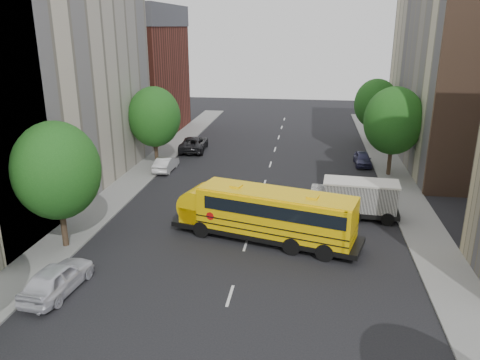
% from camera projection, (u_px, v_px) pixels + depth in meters
% --- Properties ---
extents(ground, '(120.00, 120.00, 0.00)m').
position_uv_depth(ground, '(250.00, 231.00, 31.28)').
color(ground, black).
rests_on(ground, ground).
extents(sidewalk_left, '(3.00, 80.00, 0.12)m').
position_uv_depth(sidewalk_left, '(116.00, 196.00, 37.56)').
color(sidewalk_left, slate).
rests_on(sidewalk_left, ground).
extents(sidewalk_right, '(3.00, 80.00, 0.12)m').
position_uv_depth(sidewalk_right, '(414.00, 212.00, 34.35)').
color(sidewalk_right, slate).
rests_on(sidewalk_right, ground).
extents(lane_markings, '(0.15, 64.00, 0.01)m').
position_uv_depth(lane_markings, '(264.00, 184.00, 40.67)').
color(lane_markings, silver).
rests_on(lane_markings, ground).
extents(building_left_cream, '(10.00, 26.00, 20.00)m').
position_uv_depth(building_left_cream, '(31.00, 67.00, 36.29)').
color(building_left_cream, beige).
rests_on(building_left_cream, ground).
extents(building_left_redbrick, '(10.00, 15.00, 13.00)m').
position_uv_depth(building_left_redbrick, '(135.00, 81.00, 58.05)').
color(building_left_redbrick, maroon).
rests_on(building_left_redbrick, ground).
extents(building_right_far, '(10.00, 22.00, 18.00)m').
position_uv_depth(building_right_far, '(463.00, 70.00, 44.74)').
color(building_right_far, beige).
rests_on(building_right_far, ground).
extents(street_tree_1, '(5.12, 5.12, 7.90)m').
position_uv_depth(street_tree_1, '(57.00, 171.00, 27.50)').
color(street_tree_1, '#38281C').
rests_on(street_tree_1, ground).
extents(street_tree_2, '(4.99, 4.99, 7.71)m').
position_uv_depth(street_tree_2, '(154.00, 117.00, 44.45)').
color(street_tree_2, '#38281C').
rests_on(street_tree_2, ground).
extents(street_tree_4, '(5.25, 5.25, 8.10)m').
position_uv_depth(street_tree_4, '(394.00, 121.00, 41.30)').
color(street_tree_4, '#38281C').
rests_on(street_tree_4, ground).
extents(street_tree_5, '(4.86, 4.86, 7.51)m').
position_uv_depth(street_tree_5, '(376.00, 104.00, 52.69)').
color(street_tree_5, '#38281C').
rests_on(street_tree_5, ground).
extents(school_bus, '(12.49, 5.87, 3.44)m').
position_uv_depth(school_bus, '(263.00, 212.00, 29.43)').
color(school_bus, black).
rests_on(school_bus, ground).
extents(safari_truck, '(6.58, 2.84, 2.75)m').
position_uv_depth(safari_truck, '(354.00, 198.00, 33.10)').
color(safari_truck, black).
rests_on(safari_truck, ground).
extents(parked_car_0, '(2.27, 4.84, 1.60)m').
position_uv_depth(parked_car_0, '(57.00, 278.00, 23.87)').
color(parked_car_0, silver).
rests_on(parked_car_0, ground).
extents(parked_car_1, '(1.48, 4.10, 1.35)m').
position_uv_depth(parked_car_1, '(166.00, 164.00, 44.12)').
color(parked_car_1, silver).
rests_on(parked_car_1, ground).
extents(parked_car_2, '(3.07, 5.89, 1.58)m').
position_uv_depth(parked_car_2, '(194.00, 144.00, 51.21)').
color(parked_car_2, black).
rests_on(parked_car_2, ground).
extents(parked_car_4, '(1.59, 3.83, 1.30)m').
position_uv_depth(parked_car_4, '(363.00, 159.00, 45.92)').
color(parked_car_4, '#313157').
rests_on(parked_car_4, ground).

